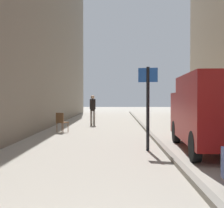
% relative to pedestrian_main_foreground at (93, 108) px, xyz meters
% --- Properties ---
extents(ground_plane, '(80.00, 80.00, 0.00)m').
position_rel_pedestrian_main_foreground_xyz_m(ground_plane, '(1.34, -4.61, -1.04)').
color(ground_plane, '#A8A093').
extents(kerb_strip, '(0.16, 40.00, 0.12)m').
position_rel_pedestrian_main_foreground_xyz_m(kerb_strip, '(2.92, -4.61, -0.98)').
color(kerb_strip, gray).
rests_on(kerb_strip, ground_plane).
extents(pedestrian_main_foreground, '(0.35, 0.25, 1.80)m').
position_rel_pedestrian_main_foreground_xyz_m(pedestrian_main_foreground, '(0.00, 0.00, 0.00)').
color(pedestrian_main_foreground, gray).
rests_on(pedestrian_main_foreground, ground_plane).
extents(delivery_van, '(2.34, 4.99, 2.32)m').
position_rel_pedestrian_main_foreground_xyz_m(delivery_van, '(4.46, -8.67, 0.21)').
color(delivery_van, maroon).
rests_on(delivery_van, ground_plane).
extents(street_sign_post, '(0.59, 0.17, 2.60)m').
position_rel_pedestrian_main_foreground_xyz_m(street_sign_post, '(2.40, -8.58, 0.51)').
color(street_sign_post, black).
rests_on(street_sign_post, ground_plane).
extents(cafe_chair_near_window, '(0.60, 0.60, 0.94)m').
position_rel_pedestrian_main_foreground_xyz_m(cafe_chair_near_window, '(-1.19, -3.74, -0.49)').
color(cafe_chair_near_window, brown).
rests_on(cafe_chair_near_window, ground_plane).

